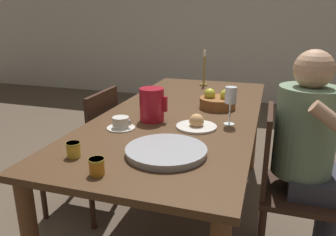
{
  "coord_description": "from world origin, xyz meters",
  "views": [
    {
      "loc": [
        0.49,
        -1.85,
        1.33
      ],
      "look_at": [
        0.0,
        -0.3,
        0.82
      ],
      "focal_mm": 35.0,
      "sensor_mm": 36.0,
      "label": 1
    }
  ],
  "objects_px": {
    "person_seated": "(311,145)",
    "serving_tray": "(166,151)",
    "teacup_near_person": "(121,124)",
    "bread_plate": "(196,124)",
    "wine_glass_water": "(231,97)",
    "jam_jar_red": "(97,166)",
    "chair_opposite": "(88,149)",
    "jam_jar_amber": "(73,149)",
    "fruit_bowl": "(218,101)",
    "candlestick_tall": "(204,72)",
    "red_pitcher": "(152,104)",
    "chair_person_side": "(289,185)"
  },
  "relations": [
    {
      "from": "red_pitcher",
      "to": "teacup_near_person",
      "type": "height_order",
      "value": "red_pitcher"
    },
    {
      "from": "wine_glass_water",
      "to": "fruit_bowl",
      "type": "xyz_separation_m",
      "value": [
        -0.11,
        0.31,
        -0.11
      ]
    },
    {
      "from": "chair_opposite",
      "to": "teacup_near_person",
      "type": "relative_size",
      "value": 5.96
    },
    {
      "from": "chair_opposite",
      "to": "candlestick_tall",
      "type": "xyz_separation_m",
      "value": [
        0.6,
        0.87,
        0.41
      ]
    },
    {
      "from": "teacup_near_person",
      "to": "jam_jar_red",
      "type": "height_order",
      "value": "same"
    },
    {
      "from": "teacup_near_person",
      "to": "fruit_bowl",
      "type": "xyz_separation_m",
      "value": [
        0.41,
        0.54,
        0.02
      ]
    },
    {
      "from": "person_seated",
      "to": "jam_jar_amber",
      "type": "xyz_separation_m",
      "value": [
        -0.98,
        -0.62,
        0.1
      ]
    },
    {
      "from": "chair_opposite",
      "to": "jam_jar_amber",
      "type": "height_order",
      "value": "chair_opposite"
    },
    {
      "from": "chair_person_side",
      "to": "person_seated",
      "type": "bearing_deg",
      "value": 108.14
    },
    {
      "from": "chair_opposite",
      "to": "red_pitcher",
      "type": "height_order",
      "value": "red_pitcher"
    },
    {
      "from": "chair_person_side",
      "to": "red_pitcher",
      "type": "height_order",
      "value": "red_pitcher"
    },
    {
      "from": "teacup_near_person",
      "to": "jam_jar_amber",
      "type": "relative_size",
      "value": 2.34
    },
    {
      "from": "serving_tray",
      "to": "jam_jar_red",
      "type": "height_order",
      "value": "jam_jar_red"
    },
    {
      "from": "teacup_near_person",
      "to": "chair_person_side",
      "type": "bearing_deg",
      "value": 13.93
    },
    {
      "from": "teacup_near_person",
      "to": "bread_plate",
      "type": "bearing_deg",
      "value": 19.39
    },
    {
      "from": "chair_person_side",
      "to": "wine_glass_water",
      "type": "bearing_deg",
      "value": -93.89
    },
    {
      "from": "wine_glass_water",
      "to": "candlestick_tall",
      "type": "distance_m",
      "value": 1.01
    },
    {
      "from": "chair_person_side",
      "to": "fruit_bowl",
      "type": "relative_size",
      "value": 3.88
    },
    {
      "from": "red_pitcher",
      "to": "wine_glass_water",
      "type": "relative_size",
      "value": 0.9
    },
    {
      "from": "bread_plate",
      "to": "fruit_bowl",
      "type": "height_order",
      "value": "fruit_bowl"
    },
    {
      "from": "serving_tray",
      "to": "fruit_bowl",
      "type": "relative_size",
      "value": 1.54
    },
    {
      "from": "wine_glass_water",
      "to": "bread_plate",
      "type": "distance_m",
      "value": 0.23
    },
    {
      "from": "red_pitcher",
      "to": "jam_jar_red",
      "type": "xyz_separation_m",
      "value": [
        0.03,
        -0.67,
        -0.06
      ]
    },
    {
      "from": "teacup_near_person",
      "to": "candlestick_tall",
      "type": "height_order",
      "value": "candlestick_tall"
    },
    {
      "from": "chair_opposite",
      "to": "serving_tray",
      "type": "height_order",
      "value": "chair_opposite"
    },
    {
      "from": "wine_glass_water",
      "to": "serving_tray",
      "type": "height_order",
      "value": "wine_glass_water"
    },
    {
      "from": "person_seated",
      "to": "candlestick_tall",
      "type": "height_order",
      "value": "person_seated"
    },
    {
      "from": "red_pitcher",
      "to": "jam_jar_amber",
      "type": "height_order",
      "value": "red_pitcher"
    },
    {
      "from": "chair_opposite",
      "to": "candlestick_tall",
      "type": "relative_size",
      "value": 2.99
    },
    {
      "from": "bread_plate",
      "to": "jam_jar_red",
      "type": "xyz_separation_m",
      "value": [
        -0.23,
        -0.62,
        0.01
      ]
    },
    {
      "from": "teacup_near_person",
      "to": "wine_glass_water",
      "type": "bearing_deg",
      "value": 24.16
    },
    {
      "from": "fruit_bowl",
      "to": "candlestick_tall",
      "type": "bearing_deg",
      "value": 108.88
    },
    {
      "from": "jam_jar_amber",
      "to": "chair_person_side",
      "type": "bearing_deg",
      "value": 33.52
    },
    {
      "from": "wine_glass_water",
      "to": "jam_jar_red",
      "type": "relative_size",
      "value": 3.31
    },
    {
      "from": "person_seated",
      "to": "serving_tray",
      "type": "bearing_deg",
      "value": -52.05
    },
    {
      "from": "candlestick_tall",
      "to": "chair_person_side",
      "type": "bearing_deg",
      "value": -55.57
    },
    {
      "from": "chair_opposite",
      "to": "teacup_near_person",
      "type": "xyz_separation_m",
      "value": [
        0.41,
        -0.32,
        0.32
      ]
    },
    {
      "from": "red_pitcher",
      "to": "teacup_near_person",
      "type": "xyz_separation_m",
      "value": [
        -0.11,
        -0.18,
        -0.07
      ]
    },
    {
      "from": "jam_jar_red",
      "to": "candlestick_tall",
      "type": "height_order",
      "value": "candlestick_tall"
    },
    {
      "from": "chair_opposite",
      "to": "fruit_bowl",
      "type": "relative_size",
      "value": 3.88
    },
    {
      "from": "chair_opposite",
      "to": "fruit_bowl",
      "type": "distance_m",
      "value": 0.92
    },
    {
      "from": "chair_opposite",
      "to": "person_seated",
      "type": "height_order",
      "value": "person_seated"
    },
    {
      "from": "chair_opposite",
      "to": "person_seated",
      "type": "xyz_separation_m",
      "value": [
        1.35,
        -0.08,
        0.23
      ]
    },
    {
      "from": "chair_opposite",
      "to": "wine_glass_water",
      "type": "xyz_separation_m",
      "value": [
        0.94,
        -0.08,
        0.45
      ]
    },
    {
      "from": "teacup_near_person",
      "to": "fruit_bowl",
      "type": "relative_size",
      "value": 0.65
    },
    {
      "from": "wine_glass_water",
      "to": "candlestick_tall",
      "type": "bearing_deg",
      "value": 109.41
    },
    {
      "from": "chair_person_side",
      "to": "fruit_bowl",
      "type": "bearing_deg",
      "value": -126.21
    },
    {
      "from": "chair_opposite",
      "to": "candlestick_tall",
      "type": "bearing_deg",
      "value": -34.46
    },
    {
      "from": "wine_glass_water",
      "to": "person_seated",
      "type": "bearing_deg",
      "value": 0.67
    },
    {
      "from": "jam_jar_red",
      "to": "fruit_bowl",
      "type": "height_order",
      "value": "fruit_bowl"
    }
  ]
}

